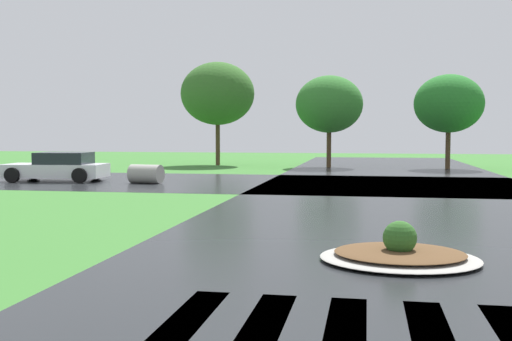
% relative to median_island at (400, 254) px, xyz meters
% --- Properties ---
extents(asphalt_roadway, '(10.88, 80.00, 0.01)m').
position_rel_median_island_xyz_m(asphalt_roadway, '(0.59, 1.89, -0.13)').
color(asphalt_roadway, '#232628').
rests_on(asphalt_roadway, ground).
extents(asphalt_cross_road, '(90.00, 9.80, 0.01)m').
position_rel_median_island_xyz_m(asphalt_cross_road, '(0.59, 15.05, -0.13)').
color(asphalt_cross_road, '#232628').
rests_on(asphalt_cross_road, ground).
extents(median_island, '(2.63, 2.34, 0.68)m').
position_rel_median_island_xyz_m(median_island, '(0.00, 0.00, 0.00)').
color(median_island, '#9E9B93').
rests_on(median_island, ground).
extents(car_blue_compact, '(4.48, 2.52, 1.26)m').
position_rel_median_island_xyz_m(car_blue_compact, '(-13.87, 14.40, 0.46)').
color(car_blue_compact, silver).
rests_on(car_blue_compact, ground).
extents(drainage_pipe_stack, '(1.45, 0.98, 0.79)m').
position_rel_median_island_xyz_m(drainage_pipe_stack, '(-9.64, 13.95, 0.26)').
color(drainage_pipe_stack, '#9E9B93').
rests_on(drainage_pipe_stack, ground).
extents(background_treeline, '(33.82, 5.91, 6.62)m').
position_rel_median_island_xyz_m(background_treeline, '(0.76, 27.29, 3.87)').
color(background_treeline, '#4C3823').
rests_on(background_treeline, ground).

